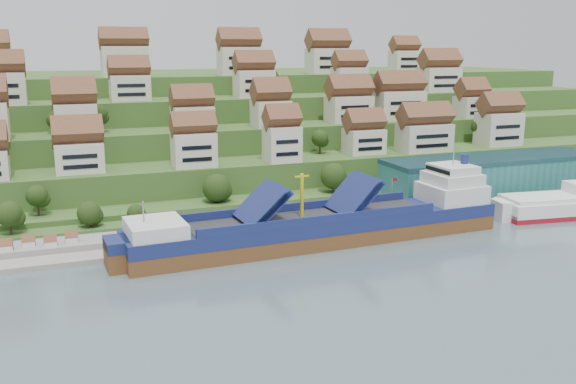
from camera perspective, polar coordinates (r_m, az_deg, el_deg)
name	(u,v)px	position (r m, az deg, el deg)	size (l,w,h in m)	color
ground	(340,240)	(137.83, 4.68, -4.24)	(300.00, 300.00, 0.00)	slate
quay	(388,210)	(159.31, 8.89, -1.59)	(180.00, 14.00, 2.20)	gray
pebble_beach	(51,251)	(136.79, -20.30, -4.93)	(45.00, 20.00, 1.00)	gray
hillside	(217,131)	(231.49, -6.34, 5.39)	(260.00, 128.00, 31.00)	#2D4C1E
hillside_village	(257,101)	(189.95, -2.79, 8.10)	(157.52, 63.70, 29.38)	beige
hillside_trees	(231,147)	(167.41, -5.05, 4.00)	(146.46, 61.78, 30.81)	#263F15
warehouse	(492,175)	(177.27, 17.68, 1.44)	(60.00, 15.00, 10.00)	#276C69
flagpole	(392,192)	(152.83, 9.27, 0.01)	(1.28, 0.16, 8.00)	gray
beach_huts	(40,246)	(135.16, -21.19, -4.51)	(14.40, 3.70, 2.20)	white
cargo_ship	(330,226)	(135.55, 3.71, -3.01)	(81.66, 16.09, 18.05)	brown
second_ship	(561,206)	(169.34, 23.10, -1.11)	(30.37, 14.42, 8.48)	maroon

